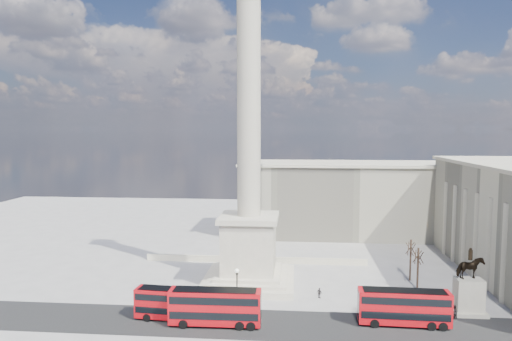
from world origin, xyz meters
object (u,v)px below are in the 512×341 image
object	(u,v)px
red_bus_c	(404,307)
pedestrian_crossing	(319,293)
victorian_lamp	(237,289)
pedestrian_walking	(395,306)
red_bus_a	(216,307)
equestrian_statue	(469,291)
red_bus_b	(175,304)
nelsons_column	(249,202)
pedestrian_standing	(454,312)

from	to	relation	value
red_bus_c	pedestrian_crossing	bearing A→B (deg)	141.68
victorian_lamp	red_bus_c	bearing A→B (deg)	-1.68
victorian_lamp	pedestrian_walking	xyz separation A→B (m)	(20.62, 3.48, -2.93)
pedestrian_walking	pedestrian_crossing	world-z (taller)	pedestrian_walking
red_bus_a	red_bus_c	size ratio (longest dim) A/B	1.02
red_bus_c	equestrian_statue	bearing A→B (deg)	26.78
equestrian_statue	red_bus_b	bearing A→B (deg)	-172.10
nelsons_column	equestrian_statue	distance (m)	32.77
pedestrian_standing	equestrian_statue	bearing A→B (deg)	-170.59
pedestrian_crossing	nelsons_column	bearing A→B (deg)	11.13
victorian_lamp	pedestrian_standing	size ratio (longest dim) A/B	3.65
red_bus_a	equestrian_statue	distance (m)	32.91
red_bus_c	victorian_lamp	distance (m)	20.84
pedestrian_walking	pedestrian_standing	distance (m)	7.17
red_bus_a	pedestrian_crossing	size ratio (longest dim) A/B	7.47
red_bus_a	pedestrian_standing	xyz separation A→B (m)	(29.93, 4.68, -1.52)
nelsons_column	pedestrian_crossing	bearing A→B (deg)	-27.48
pedestrian_crossing	red_bus_c	bearing A→B (deg)	178.80
nelsons_column	red_bus_a	world-z (taller)	nelsons_column
red_bus_b	victorian_lamp	bearing A→B (deg)	15.80
red_bus_b	pedestrian_standing	distance (m)	35.51
red_bus_a	equestrian_statue	bearing A→B (deg)	10.41
nelsons_column	pedestrian_crossing	distance (m)	17.12
nelsons_column	pedestrian_standing	bearing A→B (deg)	-22.18
red_bus_b	pedestrian_walking	world-z (taller)	red_bus_b
equestrian_statue	pedestrian_walking	size ratio (longest dim) A/B	5.25
equestrian_statue	pedestrian_crossing	distance (m)	19.64
equestrian_statue	pedestrian_standing	bearing A→B (deg)	-143.65
victorian_lamp	pedestrian_standing	bearing A→B (deg)	4.17
pedestrian_walking	pedestrian_standing	xyz separation A→B (m)	(7.02, -1.47, 0.04)
victorian_lamp	nelsons_column	bearing A→B (deg)	89.17
red_bus_a	pedestrian_walking	bearing A→B (deg)	14.20
pedestrian_walking	red_bus_b	bearing A→B (deg)	-165.05
red_bus_b	red_bus_c	distance (m)	28.47
victorian_lamp	equestrian_statue	xyz separation A→B (m)	(29.98, 3.74, -0.68)
red_bus_c	pedestrian_walking	distance (m)	4.35
nelsons_column	red_bus_b	xyz separation A→B (m)	(-7.87, -14.69, -10.79)
red_bus_c	pedestrian_walking	size ratio (longest dim) A/B	6.57
red_bus_a	victorian_lamp	distance (m)	3.78
nelsons_column	red_bus_b	size ratio (longest dim) A/B	4.90
pedestrian_crossing	red_bus_b	bearing A→B (deg)	64.81
equestrian_statue	pedestrian_walking	xyz separation A→B (m)	(-9.36, -0.26, -2.25)
equestrian_statue	pedestrian_standing	xyz separation A→B (m)	(-2.34, -1.72, -2.21)
pedestrian_standing	pedestrian_crossing	size ratio (longest dim) A/B	1.16
victorian_lamp	pedestrian_walking	size ratio (longest dim) A/B	3.81
pedestrian_standing	pedestrian_walking	bearing A→B (deg)	-38.73
red_bus_c	equestrian_statue	xyz separation A→B (m)	(9.20, 4.35, 0.76)
red_bus_b	red_bus_c	world-z (taller)	red_bus_c
red_bus_b	pedestrian_standing	bearing A→B (deg)	10.49
victorian_lamp	pedestrian_crossing	xyz separation A→B (m)	(10.88, 7.64, -3.01)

